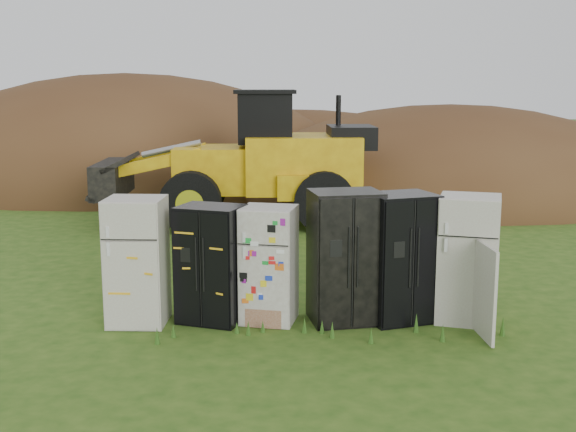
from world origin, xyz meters
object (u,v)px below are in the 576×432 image
fridge_leftmost (137,261)px  fridge_black_side (211,264)px  fridge_dark_mid (345,257)px  wheel_loader (232,157)px  fridge_open_door (468,259)px  fridge_black_right (400,257)px  fridge_sticker (269,265)px

fridge_leftmost → fridge_black_side: bearing=6.6°
fridge_black_side → fridge_leftmost: bearing=-156.9°
fridge_black_side → fridge_dark_mid: (1.96, -0.04, 0.11)m
fridge_black_side → wheel_loader: bearing=110.3°
wheel_loader → fridge_open_door: bearing=-63.6°
fridge_dark_mid → fridge_open_door: fridge_dark_mid is taller
wheel_loader → fridge_dark_mid: bearing=-75.3°
fridge_black_right → fridge_dark_mid: bearing=165.2°
wheel_loader → fridge_sticker: bearing=-83.4°
fridge_dark_mid → fridge_open_door: bearing=-10.4°
fridge_dark_mid → fridge_black_right: (0.82, 0.04, -0.02)m
fridge_sticker → fridge_leftmost: bearing=-165.9°
fridge_leftmost → fridge_black_right: size_ratio=0.98×
fridge_open_door → wheel_loader: size_ratio=0.27×
fridge_sticker → fridge_open_door: 2.93m
fridge_black_side → wheel_loader: wheel_loader is taller
fridge_sticker → fridge_dark_mid: (1.12, -0.01, 0.12)m
fridge_dark_mid → fridge_black_right: fridge_dark_mid is taller
fridge_dark_mid → fridge_open_door: (1.81, -0.03, -0.03)m
fridge_black_right → wheel_loader: bearing=93.3°
fridge_dark_mid → fridge_black_right: bearing=-6.7°
fridge_leftmost → fridge_open_door: (4.85, 0.00, 0.01)m
fridge_open_door → wheel_loader: wheel_loader is taller
fridge_sticker → wheel_loader: (-0.96, 7.61, 0.80)m
fridge_black_side → fridge_dark_mid: 1.97m
fridge_leftmost → fridge_sticker: 1.92m
fridge_leftmost → fridge_black_side: fridge_leftmost is taller
fridge_sticker → wheel_loader: bearing=110.0°
fridge_dark_mid → wheel_loader: bearing=95.8°
fridge_black_side → fridge_sticker: fridge_black_side is taller
fridge_leftmost → fridge_sticker: size_ratio=1.08×
fridge_sticker → fridge_black_right: (1.93, 0.03, 0.09)m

